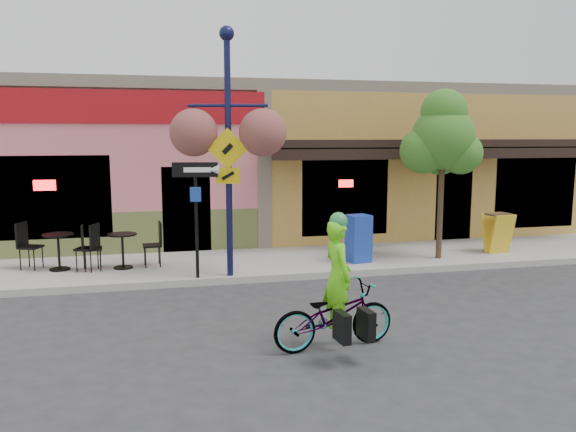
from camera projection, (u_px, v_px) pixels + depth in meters
The scene contains 14 objects.
ground at pixel (342, 284), 11.67m from camera, with size 90.00×90.00×0.00m, color #2D2D30.
sidewalk at pixel (316, 260), 13.59m from camera, with size 24.00×3.00×0.15m, color #9E9B93.
curb at pixel (334, 274), 12.19m from camera, with size 24.00×0.12×0.15m, color #A8A59E.
building at pixel (272, 160), 18.59m from camera, with size 18.20×8.20×4.50m, color #DC6C77, non-canonical shape.
bicycle at pixel (334, 316), 8.13m from camera, with size 0.64×1.85×0.97m, color maroon.
cyclist_rider at pixel (337, 293), 8.09m from camera, with size 0.60×0.39×1.64m, color #67E918.
lamp_post at pixel (228, 154), 11.46m from camera, with size 1.62×0.65×5.09m, color #13153C, non-canonical shape.
one_way_sign at pixel (196, 221), 11.46m from camera, with size 0.92×0.20×2.39m, color black, non-canonical shape.
cafe_set_left at pixel (58, 246), 12.22m from camera, with size 1.74×0.87×1.05m, color black, non-canonical shape.
cafe_set_right at pixel (123, 246), 12.38m from camera, with size 1.69×0.84×1.01m, color black, non-canonical shape.
newspaper_box_blue at pixel (359, 238), 13.01m from camera, with size 0.49×0.44×1.10m, color #1C3BA8, non-canonical shape.
newspaper_box_grey at pixel (354, 243), 13.23m from camera, with size 0.38×0.35×0.82m, color #9F9F9F, non-canonical shape.
street_tree at pixel (442, 174), 13.19m from camera, with size 1.58×1.58×4.04m, color #3D7A26, non-canonical shape.
sandwich_board at pixel (503, 234), 13.87m from camera, with size 0.60×0.44×1.00m, color gold, non-canonical shape.
Camera 1 is at (-3.63, -10.81, 3.08)m, focal length 35.00 mm.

